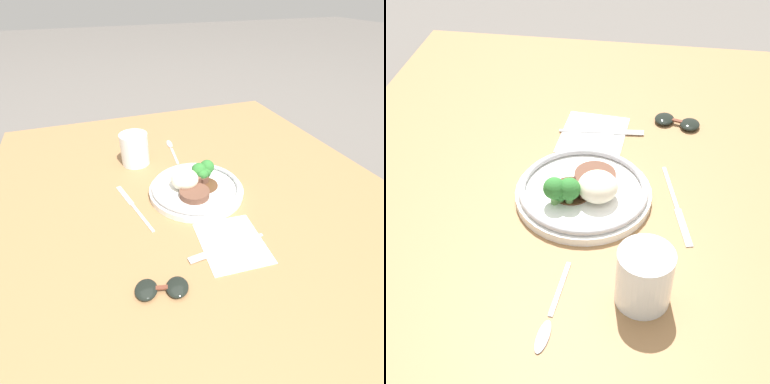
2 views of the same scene
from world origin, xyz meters
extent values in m
plane|color=#5B5651|center=(0.00, 0.00, 0.00)|extent=(8.00, 8.00, 0.00)
cube|color=olive|center=(0.00, 0.00, 0.02)|extent=(1.25, 1.05, 0.03)
cube|color=white|center=(-0.18, -0.01, 0.03)|extent=(0.16, 0.14, 0.00)
cylinder|color=white|center=(0.02, -0.01, 0.04)|extent=(0.25, 0.25, 0.02)
torus|color=#B2B2B7|center=(0.02, -0.01, 0.06)|extent=(0.23, 0.23, 0.01)
ellipsoid|color=beige|center=(0.04, 0.02, 0.07)|extent=(0.07, 0.07, 0.05)
cylinder|color=brown|center=(-0.01, 0.01, 0.06)|extent=(0.08, 0.08, 0.02)
cylinder|color=#51331E|center=(0.03, -0.03, 0.05)|extent=(0.08, 0.08, 0.00)
cube|color=brown|center=(0.04, -0.03, 0.06)|extent=(0.03, 0.03, 0.02)
cube|color=brown|center=(0.03, 0.00, 0.06)|extent=(0.04, 0.04, 0.03)
cube|color=brown|center=(0.04, -0.02, 0.06)|extent=(0.03, 0.03, 0.02)
cylinder|color=#5B8E47|center=(0.06, -0.05, 0.06)|extent=(0.01, 0.01, 0.02)
sphere|color=#2D702D|center=(0.06, -0.05, 0.08)|extent=(0.04, 0.04, 0.04)
cylinder|color=#5B8E47|center=(0.04, -0.03, 0.06)|extent=(0.01, 0.01, 0.01)
sphere|color=#2D702D|center=(0.04, -0.03, 0.07)|extent=(0.03, 0.03, 0.03)
cylinder|color=#5B8E47|center=(0.06, -0.03, 0.06)|extent=(0.01, 0.01, 0.02)
sphere|color=#2D702D|center=(0.06, -0.03, 0.08)|extent=(0.04, 0.04, 0.04)
cylinder|color=#5B8E47|center=(0.05, -0.04, 0.06)|extent=(0.01, 0.01, 0.01)
sphere|color=#2D702D|center=(0.05, -0.04, 0.07)|extent=(0.03, 0.03, 0.03)
cylinder|color=#5B8E47|center=(0.06, -0.04, 0.05)|extent=(0.01, 0.01, 0.01)
sphere|color=#2D702D|center=(0.06, -0.04, 0.07)|extent=(0.03, 0.03, 0.03)
cylinder|color=#F4AD19|center=(0.24, 0.11, 0.07)|extent=(0.07, 0.07, 0.08)
cylinder|color=white|center=(0.24, 0.11, 0.08)|extent=(0.08, 0.08, 0.10)
cube|color=silver|center=(-0.18, -0.03, 0.04)|extent=(0.02, 0.11, 0.00)
cube|color=silver|center=(-0.19, 0.06, 0.04)|extent=(0.02, 0.07, 0.00)
cube|color=silver|center=(-0.03, 0.15, 0.03)|extent=(0.12, 0.03, 0.00)
cube|color=silver|center=(0.08, 0.17, 0.03)|extent=(0.09, 0.03, 0.00)
cube|color=silver|center=(0.24, -0.01, 0.03)|extent=(0.11, 0.02, 0.00)
ellipsoid|color=silver|center=(0.32, -0.02, 0.04)|extent=(0.06, 0.02, 0.01)
ellipsoid|color=black|center=(-0.25, 0.13, 0.04)|extent=(0.06, 0.05, 0.01)
ellipsoid|color=black|center=(-0.24, 0.19, 0.04)|extent=(0.06, 0.05, 0.01)
cube|color=brown|center=(-0.24, 0.16, 0.04)|extent=(0.01, 0.02, 0.00)
camera|label=1|loc=(-0.58, 0.22, 0.49)|focal=28.00mm
camera|label=2|loc=(0.74, 0.09, 0.68)|focal=50.00mm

